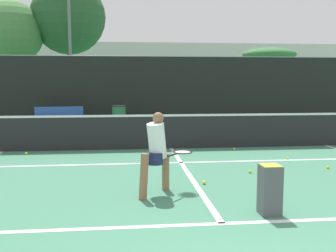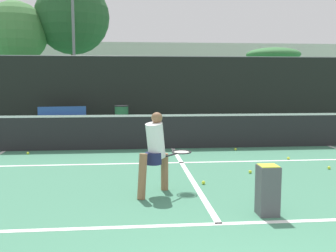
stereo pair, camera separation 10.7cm
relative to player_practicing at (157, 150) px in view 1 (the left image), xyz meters
name	(u,v)px [view 1 (the left image)]	position (x,y,z in m)	size (l,w,h in m)	color
court_baseline_near	(222,223)	(0.74, -1.48, -0.73)	(11.00, 0.10, 0.01)	white
court_service_line	(181,162)	(0.74, 2.39, -0.73)	(8.25, 0.10, 0.01)	white
court_center_mark	(188,173)	(0.74, 1.40, -0.73)	(0.10, 5.75, 0.01)	white
net	(171,130)	(0.74, 4.27, -0.22)	(11.09, 0.09, 1.07)	slate
fence_back	(156,91)	(0.74, 9.98, 0.69)	(24.00, 0.06, 2.87)	black
player_practicing	(157,150)	(0.00, 0.00, 0.00)	(1.04, 0.84, 1.36)	#8C6042
tennis_ball_scattered_1	(204,182)	(0.90, 0.49, -0.70)	(0.07, 0.07, 0.07)	#D1E033
tennis_ball_scattered_2	(234,149)	(2.39, 3.82, -0.70)	(0.07, 0.07, 0.07)	#D1E033
tennis_ball_scattered_3	(250,171)	(2.00, 1.24, -0.70)	(0.07, 0.07, 0.07)	#D1E033
tennis_ball_scattered_6	(26,153)	(-3.02, 3.76, -0.70)	(0.07, 0.07, 0.07)	#D1E033
tennis_ball_scattered_7	(287,158)	(3.32, 2.50, -0.70)	(0.07, 0.07, 0.07)	#D1E033
tennis_ball_scattered_8	(328,167)	(3.77, 1.44, -0.70)	(0.07, 0.07, 0.07)	#D1E033
ball_hopper	(270,189)	(1.49, -1.18, -0.36)	(0.28, 0.28, 0.71)	#4C4C51
courtside_bench	(59,117)	(-3.04, 9.01, -0.26)	(1.85, 0.62, 0.86)	#2D519E
trash_bin	(119,117)	(-0.76, 8.89, -0.28)	(0.55, 0.55, 0.91)	#28603D
parked_car	(215,105)	(3.86, 12.54, -0.08)	(1.78, 4.06, 1.54)	maroon
floodlight_mast	(69,9)	(-3.52, 16.15, 4.99)	(1.10, 0.24, 9.10)	slate
tree_west	(11,33)	(-7.15, 18.11, 3.91)	(3.70, 3.70, 6.51)	brown
tree_mid	(68,17)	(-3.95, 18.94, 4.98)	(4.55, 4.55, 8.00)	brown
tree_east	(269,55)	(8.88, 18.82, 2.75)	(3.50, 3.50, 3.98)	brown
building_far	(139,72)	(0.74, 29.11, 1.81)	(36.00, 2.40, 5.09)	beige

